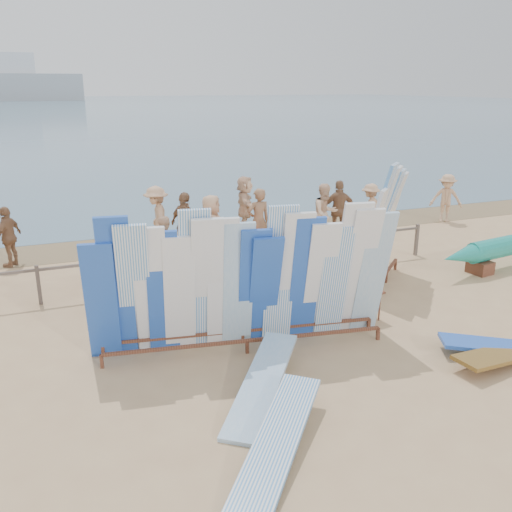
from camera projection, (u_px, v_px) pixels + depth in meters
name	position (u px, v px, depth m)	size (l,w,h in m)	color
ground	(258.00, 330.00, 10.71)	(160.00, 160.00, 0.00)	tan
ocean	(54.00, 106.00, 124.44)	(320.00, 240.00, 0.02)	slate
wet_sand_strip	(175.00, 239.00, 17.11)	(40.00, 2.60, 0.01)	olive
distant_ship	(5.00, 83.00, 164.88)	(45.00, 8.00, 14.00)	#999EA3
fence	(213.00, 257.00, 13.19)	(12.08, 0.08, 0.90)	#67574D
main_surfboard_rack	(245.00, 285.00, 9.63)	(5.49, 1.53, 2.73)	brown
side_surfboard_rack	(380.00, 229.00, 12.98)	(2.35, 2.26, 3.00)	brown
vendor_table	(361.00, 304.00, 11.08)	(0.84, 0.64, 1.03)	brown
flat_board_e	(277.00, 454.00, 7.11)	(0.56, 2.70, 0.07)	white
flat_board_b	(262.00, 394.00, 8.51)	(0.56, 2.70, 0.07)	#88B5DA
beach_chair_left	(253.00, 258.00, 14.43)	(0.53, 0.55, 0.78)	red
beach_chair_right	(246.00, 257.00, 14.37)	(0.66, 0.68, 0.93)	red
stroller	(244.00, 255.00, 14.18)	(0.57, 0.76, 0.97)	red
beachgoer_6	(212.00, 229.00, 14.66)	(0.90, 0.43, 1.84)	tan
beachgoer_5	(245.00, 204.00, 17.73)	(1.70, 0.55, 1.84)	beige
beachgoer_3	(157.00, 219.00, 15.62)	(1.23, 0.51, 1.90)	tan
beachgoer_extra_0	(446.00, 198.00, 19.02)	(1.08, 0.45, 1.68)	tan
beachgoer_8	(325.00, 213.00, 16.45)	(0.88, 0.42, 1.82)	beige
beachgoer_7	(258.00, 221.00, 15.36)	(0.69, 0.38, 1.89)	#8C6042
beachgoer_4	(186.00, 225.00, 14.96)	(1.09, 0.47, 1.86)	#8C6042
beachgoer_9	(370.00, 208.00, 17.61)	(1.04, 0.43, 1.61)	tan
beachgoer_10	(339.00, 210.00, 16.82)	(1.08, 0.47, 1.85)	#8C6042
beachgoer_2	(164.00, 246.00, 13.61)	(0.74, 0.36, 1.53)	beige
beachgoer_extra_1	(9.00, 237.00, 14.27)	(0.96, 0.41, 1.63)	#8C6042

